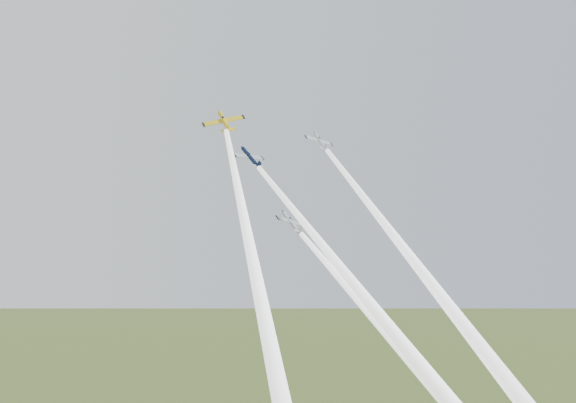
# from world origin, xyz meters

# --- Properties ---
(plane_yellow) EXTENTS (8.40, 8.90, 8.28)m
(plane_yellow) POSITION_xyz_m (-10.32, 0.44, 107.32)
(plane_yellow) COLOR yellow
(smoke_trail_yellow) EXTENTS (16.55, 56.77, 53.50)m
(smoke_trail_yellow) POSITION_xyz_m (-17.56, -28.97, 79.44)
(smoke_trail_yellow) COLOR white
(plane_navy) EXTENTS (9.44, 8.58, 6.18)m
(plane_navy) POSITION_xyz_m (-3.85, 2.52, 101.06)
(plane_navy) COLOR #0C1635
(smoke_trail_navy) EXTENTS (19.14, 51.69, 49.50)m
(smoke_trail_navy) POSITION_xyz_m (4.82, -24.22, 75.18)
(smoke_trail_navy) COLOR white
(plane_silver_right) EXTENTS (7.05, 6.75, 6.44)m
(plane_silver_right) POSITION_xyz_m (11.22, 1.14, 105.13)
(plane_silver_right) COLOR silver
(smoke_trail_silver_right) EXTENTS (9.51, 51.06, 47.40)m
(smoke_trail_silver_right) POSITION_xyz_m (14.76, -25.59, 80.30)
(smoke_trail_silver_right) COLOR white
(plane_silver_low) EXTENTS (8.53, 8.74, 6.86)m
(plane_silver_low) POSITION_xyz_m (0.67, -6.04, 88.11)
(plane_silver_low) COLOR #ACB2BA
(smoke_trail_silver_low) EXTENTS (18.66, 39.32, 38.49)m
(smoke_trail_silver_low) POSITION_xyz_m (9.25, -26.44, 67.73)
(smoke_trail_silver_low) COLOR white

